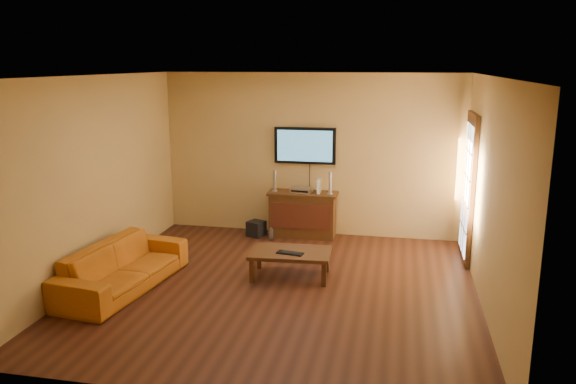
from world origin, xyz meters
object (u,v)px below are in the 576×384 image
(av_receiver, at_px, (302,190))
(speaker_left, at_px, (275,182))
(bottle, at_px, (271,234))
(media_console, at_px, (303,214))
(sofa, at_px, (122,259))
(subwoofer, at_px, (256,228))
(television, at_px, (305,146))
(coffee_table, at_px, (290,254))
(speaker_right, at_px, (330,184))
(keyboard, at_px, (290,253))
(game_console, at_px, (319,186))

(av_receiver, bearing_deg, speaker_left, -173.22)
(speaker_left, xyz_separation_m, bottle, (0.01, -0.32, -0.81))
(media_console, distance_m, av_receiver, 0.41)
(sofa, distance_m, subwoofer, 2.76)
(bottle, bearing_deg, television, 46.37)
(speaker_left, distance_m, av_receiver, 0.47)
(speaker_left, relative_size, bottle, 1.59)
(coffee_table, xyz_separation_m, sofa, (-2.04, -0.80, 0.07))
(sofa, bearing_deg, bottle, -23.86)
(television, height_order, speaker_right, television)
(television, relative_size, keyboard, 2.74)
(sofa, xyz_separation_m, bottle, (1.42, 2.33, -0.29))
(media_console, distance_m, television, 1.14)
(sofa, distance_m, bottle, 2.74)
(coffee_table, xyz_separation_m, av_receiver, (-0.18, 1.86, 0.47))
(television, bearing_deg, bottle, -133.63)
(television, distance_m, av_receiver, 0.74)
(speaker_left, bearing_deg, television, 19.68)
(television, height_order, av_receiver, television)
(bottle, distance_m, keyboard, 1.78)
(keyboard, bearing_deg, speaker_left, 108.43)
(media_console, distance_m, keyboard, 1.96)
(speaker_left, bearing_deg, media_console, -1.03)
(television, bearing_deg, speaker_right, -24.66)
(speaker_right, bearing_deg, coffee_table, -99.31)
(sofa, xyz_separation_m, game_console, (2.16, 2.65, 0.48))
(media_console, height_order, speaker_left, speaker_left)
(television, bearing_deg, subwoofer, -157.55)
(sofa, height_order, speaker_right, speaker_right)
(sofa, distance_m, speaker_left, 3.05)
(game_console, xyz_separation_m, subwoofer, (-1.04, -0.14, -0.75))
(keyboard, bearing_deg, television, 94.63)
(media_console, relative_size, sofa, 0.57)
(speaker_right, xyz_separation_m, bottle, (-0.93, -0.29, -0.82))
(speaker_right, relative_size, subwoofer, 1.43)
(speaker_left, height_order, av_receiver, speaker_left)
(coffee_table, height_order, subwoofer, coffee_table)
(sofa, relative_size, bottle, 9.09)
(coffee_table, distance_m, keyboard, 0.12)
(television, bearing_deg, game_console, -33.89)
(bottle, bearing_deg, sofa, -121.26)
(television, bearing_deg, sofa, -123.73)
(media_console, height_order, av_receiver, av_receiver)
(media_console, height_order, subwoofer, media_console)
(game_console, distance_m, keyboard, 2.01)
(av_receiver, height_order, game_console, game_console)
(media_console, xyz_separation_m, bottle, (-0.47, -0.31, -0.28))
(speaker_right, height_order, subwoofer, speaker_right)
(av_receiver, bearing_deg, media_console, -25.24)
(media_console, relative_size, bottle, 5.19)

